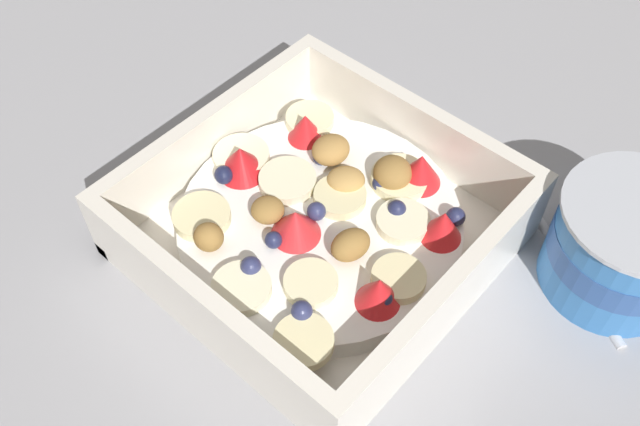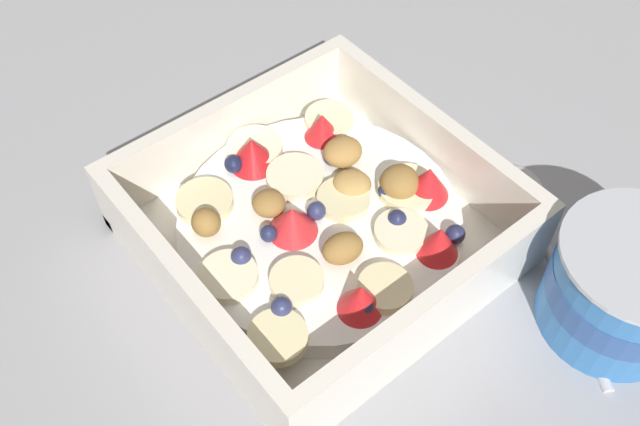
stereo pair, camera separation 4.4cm
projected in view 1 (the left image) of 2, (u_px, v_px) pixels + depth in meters
name	position (u px, v px, depth m)	size (l,w,h in m)	color
ground_plane	(318.00, 210.00, 0.48)	(2.40, 2.40, 0.00)	#9E9EA3
fruit_bowl	(321.00, 222.00, 0.44)	(0.20, 0.20, 0.06)	white
spoon	(523.00, 191.00, 0.48)	(0.10, 0.16, 0.01)	silver
yogurt_cup	(624.00, 246.00, 0.42)	(0.09, 0.09, 0.07)	#3370B7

